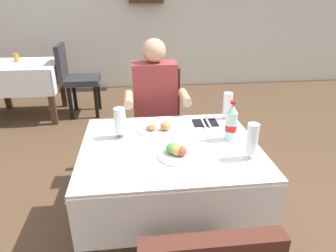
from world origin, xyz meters
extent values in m
plane|color=brown|center=(0.00, 0.00, 0.00)|extent=(11.00, 11.00, 0.00)
cube|color=silver|center=(0.00, 3.81, 1.36)|extent=(11.00, 0.12, 2.72)
cube|color=white|center=(-0.09, 0.00, 0.73)|extent=(1.07, 0.91, 0.02)
cube|color=white|center=(-0.09, -0.45, 0.56)|extent=(1.07, 0.02, 0.32)
cube|color=white|center=(-0.09, 0.44, 0.56)|extent=(1.07, 0.02, 0.32)
cube|color=white|center=(-0.62, 0.00, 0.56)|extent=(0.02, 0.91, 0.32)
cube|color=white|center=(0.44, 0.00, 0.56)|extent=(0.02, 0.91, 0.32)
cube|color=#472D1E|center=(-0.56, -0.39, 0.36)|extent=(0.07, 0.07, 0.72)
cube|color=#472D1E|center=(0.39, -0.39, 0.36)|extent=(0.07, 0.07, 0.72)
cube|color=#472D1E|center=(-0.56, 0.39, 0.36)|extent=(0.07, 0.07, 0.72)
cube|color=#472D1E|center=(0.39, 0.39, 0.36)|extent=(0.07, 0.07, 0.72)
cube|color=#4C2319|center=(-0.09, 0.75, 0.49)|extent=(0.44, 0.44, 0.08)
cube|color=#4C2319|center=(-0.09, 1.00, 0.75)|extent=(0.42, 0.06, 0.44)
cube|color=black|center=(-0.26, 0.58, 0.23)|extent=(0.04, 0.04, 0.45)
cube|color=black|center=(0.08, 0.58, 0.23)|extent=(0.04, 0.04, 0.45)
cube|color=black|center=(-0.26, 0.92, 0.23)|extent=(0.04, 0.04, 0.45)
cube|color=black|center=(0.08, 0.92, 0.23)|extent=(0.04, 0.04, 0.45)
cylinder|color=#282D42|center=(-0.20, 0.55, 0.23)|extent=(0.10, 0.10, 0.45)
cylinder|color=#282D42|center=(-0.04, 0.55, 0.23)|extent=(0.10, 0.10, 0.45)
cube|color=#282D42|center=(-0.12, 0.71, 0.51)|extent=(0.34, 0.36, 0.12)
cube|color=#9E3838|center=(-0.12, 0.79, 0.82)|extent=(0.36, 0.20, 0.50)
sphere|color=tan|center=(-0.12, 0.79, 1.17)|extent=(0.19, 0.19, 0.19)
cylinder|color=tan|center=(-0.34, 0.56, 0.85)|extent=(0.07, 0.26, 0.07)
cylinder|color=tan|center=(0.09, 0.56, 0.85)|extent=(0.07, 0.26, 0.07)
cylinder|color=white|center=(-0.05, -0.15, 0.74)|extent=(0.25, 0.25, 0.01)
ellipsoid|color=gold|center=(-0.06, -0.15, 0.78)|extent=(0.09, 0.08, 0.06)
ellipsoid|color=#4C8E38|center=(-0.09, -0.12, 0.78)|extent=(0.08, 0.09, 0.05)
ellipsoid|color=#C14C33|center=(-0.04, -0.16, 0.78)|extent=(0.09, 0.09, 0.06)
cylinder|color=white|center=(-0.15, 0.22, 0.74)|extent=(0.26, 0.26, 0.01)
ellipsoid|color=#B77A38|center=(-0.10, 0.19, 0.78)|extent=(0.09, 0.09, 0.05)
ellipsoid|color=#99602D|center=(-0.19, 0.21, 0.76)|extent=(0.07, 0.08, 0.03)
cylinder|color=white|center=(0.33, -0.22, 0.74)|extent=(0.07, 0.07, 0.01)
cylinder|color=white|center=(0.33, -0.22, 0.76)|extent=(0.02, 0.02, 0.03)
cylinder|color=white|center=(0.33, -0.22, 0.86)|extent=(0.06, 0.06, 0.17)
cylinder|color=#C68928|center=(0.33, -0.22, 0.81)|extent=(0.06, 0.06, 0.07)
cylinder|color=white|center=(0.37, 0.36, 0.74)|extent=(0.07, 0.07, 0.01)
cylinder|color=white|center=(0.37, 0.36, 0.76)|extent=(0.02, 0.02, 0.03)
cylinder|color=white|center=(0.37, 0.36, 0.85)|extent=(0.07, 0.07, 0.16)
cylinder|color=gold|center=(0.37, 0.36, 0.80)|extent=(0.06, 0.06, 0.06)
cylinder|color=white|center=(-0.39, 0.13, 0.74)|extent=(0.07, 0.07, 0.01)
cylinder|color=white|center=(-0.39, 0.13, 0.76)|extent=(0.02, 0.02, 0.03)
cylinder|color=white|center=(-0.39, 0.13, 0.85)|extent=(0.07, 0.07, 0.16)
cylinder|color=black|center=(-0.39, 0.13, 0.81)|extent=(0.07, 0.07, 0.06)
cylinder|color=silver|center=(0.29, 0.02, 0.83)|extent=(0.07, 0.07, 0.18)
cylinder|color=red|center=(0.29, 0.02, 0.82)|extent=(0.07, 0.07, 0.04)
cone|color=silver|center=(0.29, 0.02, 0.95)|extent=(0.06, 0.06, 0.05)
cylinder|color=red|center=(0.29, 0.02, 0.99)|extent=(0.03, 0.03, 0.02)
cube|color=black|center=(0.20, 0.29, 0.74)|extent=(0.17, 0.13, 0.01)
cube|color=silver|center=(0.18, 0.29, 0.75)|extent=(0.02, 0.19, 0.01)
cube|color=silver|center=(0.22, 0.29, 0.75)|extent=(0.02, 0.19, 0.01)
cube|color=white|center=(-1.75, 2.48, 0.73)|extent=(0.93, 0.79, 0.02)
cube|color=white|center=(-1.75, 2.09, 0.56)|extent=(0.93, 0.02, 0.32)
cube|color=white|center=(-1.75, 2.86, 0.56)|extent=(0.93, 0.02, 0.32)
cube|color=white|center=(-1.29, 2.48, 0.56)|extent=(0.02, 0.79, 0.32)
cube|color=#472D1E|center=(-1.35, 2.14, 0.36)|extent=(0.07, 0.07, 0.72)
cube|color=#472D1E|center=(-2.15, 2.81, 0.36)|extent=(0.07, 0.07, 0.72)
cube|color=#472D1E|center=(-1.35, 2.81, 0.36)|extent=(0.07, 0.07, 0.72)
cube|color=#2D2D33|center=(-0.99, 2.48, 0.49)|extent=(0.44, 0.44, 0.08)
cube|color=#2D2D33|center=(-1.24, 2.48, 0.75)|extent=(0.06, 0.42, 0.44)
cube|color=black|center=(-0.82, 2.31, 0.23)|extent=(0.04, 0.04, 0.45)
cube|color=black|center=(-0.82, 2.65, 0.23)|extent=(0.04, 0.04, 0.45)
cube|color=black|center=(-1.16, 2.31, 0.23)|extent=(0.04, 0.04, 0.45)
cube|color=black|center=(-1.16, 2.65, 0.23)|extent=(0.04, 0.04, 0.45)
cylinder|color=#C68928|center=(-1.83, 2.58, 0.79)|extent=(0.06, 0.06, 0.11)
camera|label=1|loc=(-0.28, -1.61, 1.59)|focal=32.06mm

